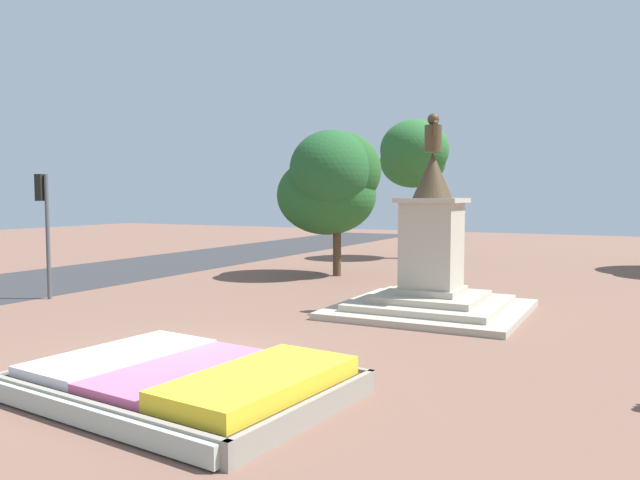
% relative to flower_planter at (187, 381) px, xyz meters
% --- Properties ---
extents(ground_plane, '(88.65, 88.65, 0.00)m').
position_rel_flower_planter_xyz_m(ground_plane, '(-1.55, 1.51, -0.24)').
color(ground_plane, brown).
extents(flower_planter, '(5.22, 4.07, 0.60)m').
position_rel_flower_planter_xyz_m(flower_planter, '(0.00, 0.00, 0.00)').
color(flower_planter, '#38281C').
rests_on(flower_planter, ground_plane).
extents(statue_monument, '(4.82, 4.82, 5.28)m').
position_rel_flower_planter_xyz_m(statue_monument, '(1.27, 8.57, 0.91)').
color(statue_monument, '#B2A793').
rests_on(statue_monument, ground_plane).
extents(traffic_light_mid_block, '(0.42, 0.30, 3.76)m').
position_rel_flower_planter_xyz_m(traffic_light_mid_block, '(-9.75, 5.38, 2.39)').
color(traffic_light_mid_block, '#4C5156').
rests_on(traffic_light_mid_block, ground_plane).
extents(park_tree_far_left, '(4.19, 3.91, 5.60)m').
position_rel_flower_planter_xyz_m(park_tree_far_left, '(-4.46, 14.19, 3.44)').
color(park_tree_far_left, '#4C3823').
rests_on(park_tree_far_left, ground_plane).
extents(park_tree_street_side, '(3.54, 3.53, 6.85)m').
position_rel_flower_planter_xyz_m(park_tree_street_side, '(-3.86, 22.22, 4.85)').
color(park_tree_street_side, '#4C3823').
rests_on(park_tree_street_side, ground_plane).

